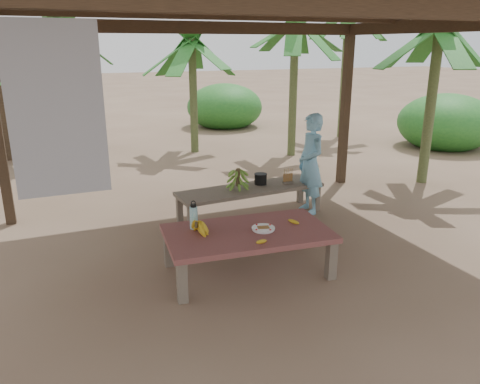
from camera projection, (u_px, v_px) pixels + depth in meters
name	position (u px, v px, depth m)	size (l,w,h in m)	color
ground	(254.00, 255.00, 5.72)	(80.00, 80.00, 0.00)	brown
pavilion	(256.00, 12.00, 4.86)	(6.60, 5.60, 2.95)	black
work_table	(248.00, 236.00, 5.16)	(1.88, 1.15, 0.50)	brown
bench	(251.00, 191.00, 6.88)	(2.24, 0.75, 0.45)	brown
ripe_banana_bunch	(196.00, 228.00, 5.02)	(0.26, 0.22, 0.16)	gold
plate	(263.00, 229.00, 5.16)	(0.26, 0.26, 0.04)	white
loose_banana_front	(261.00, 242.00, 4.81)	(0.04, 0.16, 0.04)	gold
loose_banana_side	(294.00, 222.00, 5.35)	(0.04, 0.14, 0.04)	gold
water_flask	(194.00, 217.00, 5.17)	(0.09, 0.09, 0.33)	#39A7B4
green_banana_stalk	(238.00, 179.00, 6.73)	(0.29, 0.29, 0.33)	#598C2D
cooking_pot	(261.00, 179.00, 7.01)	(0.18, 0.18, 0.16)	black
skewer_rack	(288.00, 176.00, 7.05)	(0.18, 0.08, 0.24)	#A57F47
woman	(311.00, 164.00, 6.98)	(0.55, 0.36, 1.51)	#79BFE5
banana_plant_ne	(295.00, 33.00, 10.08)	(1.80, 1.80, 3.19)	#596638
banana_plant_n	(192.00, 51.00, 10.52)	(1.80, 1.80, 2.79)	#596638
banana_plant_nw	(60.00, 39.00, 10.01)	(1.80, 1.80, 3.06)	#596638
banana_plant_e	(439.00, 40.00, 8.00)	(1.80, 1.80, 3.01)	#596638
banana_plant_far	(348.00, 19.00, 12.11)	(1.80, 1.80, 3.60)	#596638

